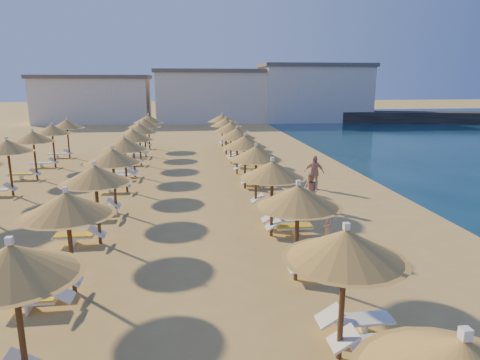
{
  "coord_description": "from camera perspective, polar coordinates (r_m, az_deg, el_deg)",
  "views": [
    {
      "loc": [
        -0.9,
        -15.09,
        5.79
      ],
      "look_at": [
        1.48,
        4.0,
        1.3
      ],
      "focal_mm": 32.0,
      "sensor_mm": 36.0,
      "label": 1
    }
  ],
  "objects": [
    {
      "name": "ground",
      "position": [
        16.19,
        -3.48,
        -7.85
      ],
      "size": [
        220.0,
        220.0,
        0.0
      ],
      "primitive_type": "plane",
      "color": "tan",
      "rests_on": "ground"
    },
    {
      "name": "jetty",
      "position": [
        64.35,
        18.76,
        7.96
      ],
      "size": [
        30.17,
        10.27,
        1.5
      ],
      "primitive_type": "cube",
      "rotation": [
        0.0,
        0.0,
        -0.21
      ],
      "color": "black",
      "rests_on": "ground"
    },
    {
      "name": "hotel_blocks",
      "position": [
        62.03,
        -3.3,
        11.19
      ],
      "size": [
        46.74,
        10.0,
        8.1
      ],
      "color": "white",
      "rests_on": "ground"
    },
    {
      "name": "parasol_row_east",
      "position": [
        19.4,
        2.16,
        3.47
      ],
      "size": [
        2.55,
        39.76,
        3.05
      ],
      "color": "brown",
      "rests_on": "ground"
    },
    {
      "name": "parasol_row_west",
      "position": [
        19.42,
        -16.62,
        2.93
      ],
      "size": [
        2.55,
        39.76,
        3.05
      ],
      "color": "brown",
      "rests_on": "ground"
    },
    {
      "name": "loungers",
      "position": [
        19.99,
        -12.22,
        -2.98
      ],
      "size": [
        15.29,
        38.67,
        0.66
      ],
      "color": "white",
      "rests_on": "ground"
    },
    {
      "name": "beachgoer_a",
      "position": [
        15.08,
        11.69,
        -6.3
      ],
      "size": [
        0.45,
        0.65,
        1.69
      ],
      "primitive_type": "imported",
      "rotation": [
        0.0,
        0.0,
        -1.65
      ],
      "color": "tan",
      "rests_on": "ground"
    },
    {
      "name": "beachgoer_b",
      "position": [
        19.87,
        9.39,
        -1.47
      ],
      "size": [
        0.92,
        1.01,
        1.68
      ],
      "primitive_type": "imported",
      "rotation": [
        0.0,
        0.0,
        -1.15
      ],
      "color": "tan",
      "rests_on": "ground"
    },
    {
      "name": "beachgoer_c",
      "position": [
        23.56,
        9.86,
        1.02
      ],
      "size": [
        1.17,
        0.91,
        1.85
      ],
      "primitive_type": "imported",
      "rotation": [
        0.0,
        0.0,
        -0.5
      ],
      "color": "tan",
      "rests_on": "ground"
    }
  ]
}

